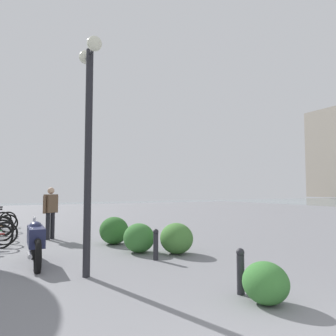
% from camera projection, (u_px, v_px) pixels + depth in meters
% --- Properties ---
extents(lamppost, '(0.98, 0.28, 4.50)m').
position_uv_depth(lamppost, '(89.00, 122.00, 6.25)').
color(lamppost, '#232328').
rests_on(lamppost, ground).
extents(motorcycle, '(2.17, 0.38, 1.06)m').
position_uv_depth(motorcycle, '(36.00, 241.00, 7.11)').
color(motorcycle, black).
rests_on(motorcycle, ground).
extents(pedestrian, '(0.43, 0.52, 1.71)m').
position_uv_depth(pedestrian, '(51.00, 209.00, 10.73)').
color(pedestrian, black).
rests_on(pedestrian, ground).
extents(bollard_near, '(0.13, 0.13, 0.71)m').
position_uv_depth(bollard_near, '(241.00, 270.00, 5.07)').
color(bollard_near, '#232328').
rests_on(bollard_near, ground).
extents(bollard_mid, '(0.13, 0.13, 0.72)m').
position_uv_depth(bollard_mid, '(156.00, 244.00, 7.53)').
color(bollard_mid, '#232328').
rests_on(bollard_mid, ground).
extents(shrub_low, '(0.70, 0.63, 0.60)m').
position_uv_depth(shrub_low, '(266.00, 283.00, 4.64)').
color(shrub_low, '#387533').
rests_on(shrub_low, ground).
extents(shrub_round, '(0.96, 0.86, 0.81)m').
position_uv_depth(shrub_round, '(114.00, 230.00, 9.75)').
color(shrub_round, '#2D6628').
rests_on(shrub_round, ground).
extents(shrub_wide, '(0.92, 0.83, 0.78)m').
position_uv_depth(shrub_wide, '(177.00, 238.00, 8.27)').
color(shrub_wide, '#477F38').
rests_on(shrub_wide, ground).
extents(shrub_tall, '(0.89, 0.80, 0.75)m').
position_uv_depth(shrub_tall, '(139.00, 238.00, 8.45)').
color(shrub_tall, '#387533').
rests_on(shrub_tall, ground).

